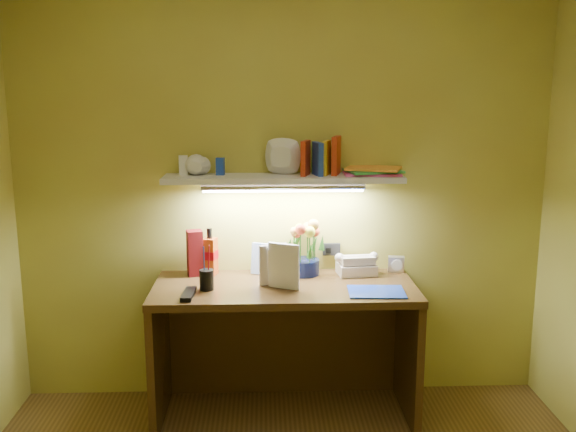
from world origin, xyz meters
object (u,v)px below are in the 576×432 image
(flower_bouquet, at_px, (304,248))
(telephone, at_px, (357,264))
(desk, at_px, (285,351))
(desk_clock, at_px, (396,264))
(whisky_bottle, at_px, (210,251))

(flower_bouquet, height_order, telephone, flower_bouquet)
(telephone, bearing_deg, desk, -161.76)
(telephone, bearing_deg, desk_clock, 3.27)
(flower_bouquet, bearing_deg, whisky_bottle, 177.74)
(desk_clock, relative_size, whisky_bottle, 0.34)
(desk, xyz_separation_m, telephone, (0.41, 0.19, 0.44))
(desk, bearing_deg, whisky_bottle, 152.32)
(flower_bouquet, relative_size, desk_clock, 3.33)
(desk, relative_size, desk_clock, 15.46)
(desk, distance_m, flower_bouquet, 0.57)
(flower_bouquet, bearing_deg, desk_clock, 3.14)
(desk, distance_m, desk_clock, 0.80)
(flower_bouquet, bearing_deg, desk, -120.80)
(desk, distance_m, telephone, 0.63)
(flower_bouquet, distance_m, desk_clock, 0.54)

